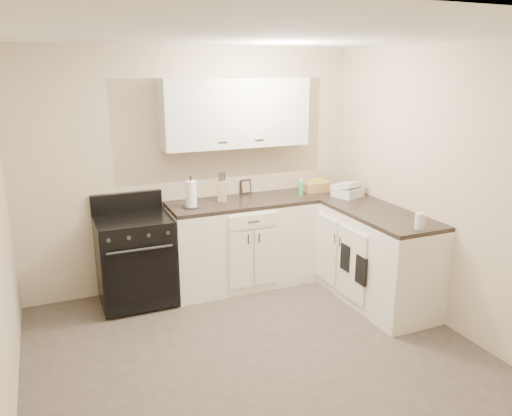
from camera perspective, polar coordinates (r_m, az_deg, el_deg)
name	(u,v)px	position (r m, az deg, el deg)	size (l,w,h in m)	color
floor	(262,362)	(4.20, 0.74, -17.21)	(3.60, 3.60, 0.00)	#473F38
ceiling	(264,34)	(3.54, 0.88, 19.22)	(3.60, 3.60, 0.00)	white
wall_back	(194,170)	(5.33, -7.13, 4.37)	(3.60, 3.60, 0.00)	beige
wall_right	(451,191)	(4.68, 21.36, 1.86)	(3.60, 3.60, 0.00)	beige
wall_front	(438,324)	(2.27, 20.09, -12.31)	(3.60, 3.60, 0.00)	beige
base_cabinets_back	(242,244)	(5.40, -1.59, -4.18)	(1.55, 0.60, 0.90)	white
base_cabinets_right	(361,250)	(5.35, 11.86, -4.73)	(0.60, 1.90, 0.90)	white
countertop_back	(242,202)	(5.26, -1.63, 0.64)	(1.55, 0.60, 0.04)	black
countertop_right	(363,207)	(5.20, 12.14, 0.14)	(0.60, 1.90, 0.04)	black
upper_cabinets	(236,113)	(5.24, -2.33, 10.81)	(1.55, 0.30, 0.70)	silver
stove	(135,260)	(5.09, -13.64, -5.78)	(0.71, 0.60, 0.86)	black
knife_block	(222,191)	(5.22, -3.89, 1.94)	(0.10, 0.09, 0.21)	tan
paper_towel	(191,194)	(5.01, -7.43, 1.58)	(0.11, 0.11, 0.27)	white
soap_bottle	(301,188)	(5.48, 5.17, 2.27)	(0.05, 0.05, 0.16)	#47B855
picture_frame	(246,187)	(5.52, -1.17, 2.45)	(0.13, 0.02, 0.16)	black
wicker_basket	(317,186)	(5.70, 6.95, 2.48)	(0.32, 0.21, 0.11)	tan
countertop_grill	(348,192)	(5.49, 10.42, 1.79)	(0.27, 0.25, 0.10)	silver
glass_jar	(420,221)	(4.53, 18.21, -1.42)	(0.08, 0.08, 0.14)	silver
oven_mitt_near	(361,270)	(4.81, 11.92, -6.99)	(0.02, 0.16, 0.27)	black
oven_mitt_far	(346,257)	(5.00, 10.19, -5.59)	(0.02, 0.15, 0.26)	black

